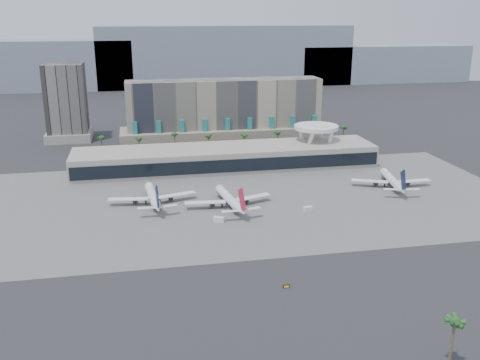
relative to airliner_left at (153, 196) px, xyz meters
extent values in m
plane|color=#232326|center=(43.17, -56.82, -3.67)|extent=(900.00, 900.00, 0.00)
cube|color=#5B5B59|center=(43.17, -1.82, -3.64)|extent=(260.00, 130.00, 0.06)
cube|color=gray|center=(-136.83, 413.18, 23.83)|extent=(260.00, 60.00, 55.00)
cube|color=gray|center=(103.17, 413.18, 31.33)|extent=(300.00, 60.00, 70.00)
cube|color=gray|center=(303.17, 413.18, 18.83)|extent=(220.00, 60.00, 45.00)
cube|color=tan|center=(53.17, 118.18, 17.33)|extent=(130.00, 22.00, 42.00)
cube|color=tan|center=(53.17, 116.18, 1.33)|extent=(140.00, 30.00, 10.00)
cube|color=teal|center=(-6.83, 106.18, 5.33)|extent=(3.00, 2.00, 18.00)
cube|color=teal|center=(8.17, 106.18, 5.33)|extent=(3.00, 2.00, 18.00)
cube|color=teal|center=(23.17, 106.18, 5.33)|extent=(3.00, 2.00, 18.00)
cube|color=teal|center=(38.17, 106.18, 5.33)|extent=(3.00, 2.00, 18.00)
cube|color=teal|center=(53.17, 106.18, 5.33)|extent=(3.00, 2.00, 18.00)
cube|color=teal|center=(68.17, 106.18, 5.33)|extent=(3.00, 2.00, 18.00)
cube|color=teal|center=(83.17, 106.18, 5.33)|extent=(3.00, 2.00, 18.00)
cube|color=teal|center=(98.17, 106.18, 5.33)|extent=(3.00, 2.00, 18.00)
cube|color=teal|center=(113.17, 106.18, 5.33)|extent=(3.00, 2.00, 18.00)
cube|color=black|center=(-51.83, 143.18, 22.33)|extent=(26.00, 26.00, 52.00)
cube|color=#B6AFA0|center=(-51.83, 143.18, -0.67)|extent=(30.00, 30.00, 6.00)
cube|color=#B6AFA0|center=(43.17, 53.18, 2.33)|extent=(170.00, 32.00, 12.00)
cube|color=black|center=(43.17, 36.98, 1.83)|extent=(168.00, 0.60, 7.00)
cube|color=black|center=(43.17, 53.18, 9.58)|extent=(170.00, 12.00, 2.50)
cylinder|color=white|center=(104.53, 65.54, 7.33)|extent=(6.98, 6.99, 21.89)
cylinder|color=white|center=(91.81, 65.54, 7.33)|extent=(6.98, 6.99, 21.89)
cylinder|color=white|center=(91.81, 52.81, 7.33)|extent=(6.98, 6.99, 21.89)
cylinder|color=white|center=(104.53, 52.81, 7.33)|extent=(6.98, 6.99, 21.89)
cylinder|color=white|center=(98.17, 59.18, 16.33)|extent=(26.00, 26.00, 2.20)
cylinder|color=white|center=(98.17, 59.18, 17.63)|extent=(16.00, 16.00, 1.20)
cylinder|color=brown|center=(-26.83, 88.18, 2.33)|extent=(0.70, 0.70, 12.00)
sphere|color=#235220|center=(-26.83, 88.18, 8.03)|extent=(2.80, 2.80, 2.80)
cylinder|color=brown|center=(-4.83, 88.18, 2.33)|extent=(0.70, 0.70, 12.00)
sphere|color=#235220|center=(-4.83, 88.18, 8.03)|extent=(2.80, 2.80, 2.80)
cylinder|color=brown|center=(17.17, 88.18, 2.33)|extent=(0.70, 0.70, 12.00)
sphere|color=#235220|center=(17.17, 88.18, 8.03)|extent=(2.80, 2.80, 2.80)
cylinder|color=brown|center=(38.17, 88.18, 2.33)|extent=(0.70, 0.70, 12.00)
sphere|color=#235220|center=(38.17, 88.18, 8.03)|extent=(2.80, 2.80, 2.80)
cylinder|color=brown|center=(61.17, 88.18, 2.33)|extent=(0.70, 0.70, 12.00)
sphere|color=#235220|center=(61.17, 88.18, 8.03)|extent=(2.80, 2.80, 2.80)
cylinder|color=brown|center=(83.17, 88.18, 2.33)|extent=(0.70, 0.70, 12.00)
sphere|color=#235220|center=(83.17, 88.18, 8.03)|extent=(2.80, 2.80, 2.80)
cylinder|color=brown|center=(105.17, 88.18, 2.33)|extent=(0.70, 0.70, 12.00)
sphere|color=#235220|center=(105.17, 88.18, 8.03)|extent=(2.80, 2.80, 2.80)
cylinder|color=brown|center=(128.17, 88.18, 2.33)|extent=(0.70, 0.70, 12.00)
sphere|color=#235220|center=(128.17, 88.18, 8.03)|extent=(2.80, 2.80, 2.80)
cylinder|color=white|center=(-0.15, 1.80, -0.02)|extent=(6.38, 27.88, 4.05)
cylinder|color=#101736|center=(-0.15, 1.80, -0.17)|extent=(6.25, 27.32, 3.97)
cone|color=white|center=(-1.50, 17.58, -0.02)|extent=(4.42, 4.89, 4.05)
cone|color=white|center=(1.36, -16.00, 0.28)|extent=(4.81, 9.43, 4.05)
cube|color=white|center=(-11.17, -0.15, -0.63)|extent=(18.59, 6.29, 0.35)
cube|color=white|center=(11.03, 1.74, -0.63)|extent=(18.62, 9.17, 0.35)
cylinder|color=black|center=(-8.18, 0.61, -1.64)|extent=(2.56, 4.23, 2.23)
cylinder|color=black|center=(7.96, 1.98, -1.64)|extent=(2.56, 4.23, 2.23)
cube|color=#101736|center=(1.49, -17.52, 5.55)|extent=(1.28, 9.21, 10.66)
cube|color=white|center=(-3.09, -17.40, 0.79)|extent=(8.21, 2.67, 0.25)
cube|color=white|center=(5.99, -16.63, 0.79)|extent=(8.40, 3.98, 0.25)
cylinder|color=black|center=(-1.07, 12.54, -2.86)|extent=(0.51, 0.51, 1.62)
cylinder|color=black|center=(-3.30, 0.52, -2.86)|extent=(0.71, 0.71, 1.62)
cylinder|color=black|center=(3.16, 1.07, -2.86)|extent=(0.71, 0.71, 1.62)
cylinder|color=white|center=(33.69, -8.83, -0.02)|extent=(7.73, 27.94, 4.05)
cylinder|color=#101736|center=(33.69, -8.83, -0.17)|extent=(7.58, 27.38, 3.97)
cone|color=white|center=(31.56, 6.87, -0.02)|extent=(4.63, 5.06, 4.05)
cone|color=white|center=(36.10, -26.55, 0.28)|extent=(5.24, 9.58, 4.05)
cube|color=white|center=(22.78, -11.34, -0.63)|extent=(18.49, 5.40, 0.35)
cube|color=white|center=(44.88, -8.34, -0.63)|extent=(18.54, 9.97, 0.35)
cylinder|color=black|center=(25.73, -10.43, -1.64)|extent=(2.75, 4.32, 2.23)
cylinder|color=black|center=(41.80, -8.25, -1.64)|extent=(2.75, 4.32, 2.23)
cube|color=#B41431|center=(36.30, -28.05, 5.55)|extent=(1.74, 9.19, 10.67)
cube|color=white|center=(31.71, -28.17, 0.79)|extent=(8.12, 2.27, 0.25)
cube|color=white|center=(40.75, -26.94, 0.79)|extent=(8.41, 4.34, 0.25)
cylinder|color=black|center=(32.24, 1.85, -2.86)|extent=(0.51, 0.51, 1.62)
cylinder|color=black|center=(30.62, -10.27, -2.86)|extent=(0.71, 0.71, 1.62)
cylinder|color=black|center=(37.04, -9.40, -2.86)|extent=(0.71, 0.71, 1.62)
cylinder|color=white|center=(119.74, 3.60, -0.06)|extent=(8.97, 27.63, 4.01)
cylinder|color=#101736|center=(119.74, 3.60, -0.21)|extent=(8.79, 27.08, 3.93)
cone|color=white|center=(122.62, 19.02, -0.06)|extent=(4.77, 5.17, 4.01)
cone|color=white|center=(116.50, -13.79, 0.24)|extent=(5.60, 9.61, 4.01)
cube|color=white|center=(108.71, 4.64, -0.66)|extent=(18.21, 10.64, 0.35)
cube|color=white|center=(130.41, 0.59, -0.66)|extent=(18.15, 4.46, 0.35)
cylinder|color=black|center=(111.76, 4.58, -1.66)|extent=(2.91, 4.35, 2.21)
cylinder|color=black|center=(127.54, 1.63, -1.66)|extent=(2.91, 4.35, 2.21)
cube|color=#101736|center=(116.22, -15.27, 5.46)|extent=(2.16, 9.05, 10.56)
cube|color=white|center=(111.88, -13.95, 0.74)|extent=(8.31, 4.65, 0.25)
cube|color=white|center=(120.75, -15.61, 0.74)|extent=(8.12, 2.57, 0.25)
cylinder|color=black|center=(121.70, 14.09, -2.87)|extent=(0.50, 0.50, 1.60)
cylinder|color=black|center=(116.40, 3.20, -2.87)|extent=(0.70, 0.70, 1.60)
cylinder|color=black|center=(122.72, 2.02, -2.87)|extent=(0.70, 0.70, 1.60)
cube|color=silver|center=(26.45, -28.15, -2.57)|extent=(4.99, 3.84, 2.19)
cube|color=silver|center=(67.32, -22.73, -2.67)|extent=(4.31, 3.06, 2.01)
cube|color=black|center=(38.95, -88.25, -3.14)|extent=(2.35, 0.34, 1.07)
cube|color=yellow|center=(38.95, -88.44, -3.14)|extent=(1.71, 0.07, 0.64)
cylinder|color=black|center=(38.10, -88.25, -3.35)|extent=(0.13, 0.13, 0.64)
cylinder|color=black|center=(39.81, -88.25, -3.35)|extent=(0.13, 0.13, 0.64)
cylinder|color=brown|center=(67.93, -134.48, 2.84)|extent=(0.70, 0.70, 13.02)
sphere|color=#235220|center=(67.93, -134.48, 9.05)|extent=(2.80, 2.80, 2.80)
camera|label=1|loc=(-4.89, -235.67, 80.65)|focal=40.00mm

